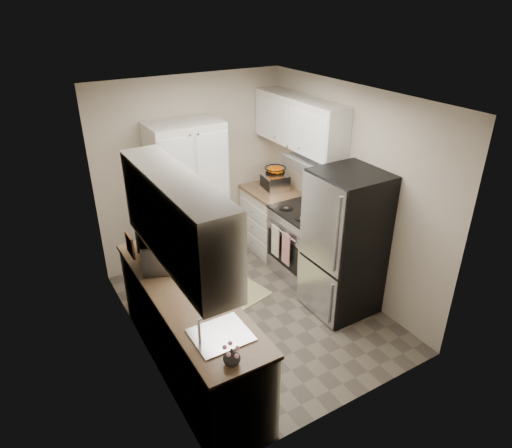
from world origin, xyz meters
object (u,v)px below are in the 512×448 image
(electric_range, at_px, (304,242))
(wine_bottle, at_px, (139,239))
(microwave, at_px, (163,247))
(refrigerator, at_px, (345,244))
(pantry_cabinet, at_px, (189,199))
(toaster_oven, at_px, (274,181))

(electric_range, distance_m, wine_bottle, 2.18)
(wine_bottle, bearing_deg, microwave, -65.96)
(refrigerator, xyz_separation_m, microwave, (-1.92, 0.57, 0.24))
(refrigerator, xyz_separation_m, wine_bottle, (-2.06, 0.88, 0.22))
(pantry_cabinet, distance_m, wine_bottle, 1.25)
(electric_range, bearing_deg, refrigerator, -92.48)
(wine_bottle, bearing_deg, toaster_oven, 18.80)
(electric_range, relative_size, toaster_oven, 2.92)
(electric_range, height_order, refrigerator, refrigerator)
(microwave, bearing_deg, electric_range, -64.81)
(pantry_cabinet, height_order, toaster_oven, pantry_cabinet)
(refrigerator, distance_m, wine_bottle, 2.25)
(refrigerator, distance_m, microwave, 2.01)
(microwave, relative_size, toaster_oven, 1.55)
(electric_range, relative_size, refrigerator, 0.66)
(refrigerator, height_order, toaster_oven, refrigerator)
(electric_range, distance_m, refrigerator, 0.88)
(wine_bottle, distance_m, toaster_oven, 2.27)
(electric_range, distance_m, microwave, 2.06)
(pantry_cabinet, relative_size, refrigerator, 1.18)
(pantry_cabinet, height_order, electric_range, pantry_cabinet)
(refrigerator, bearing_deg, microwave, 163.47)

